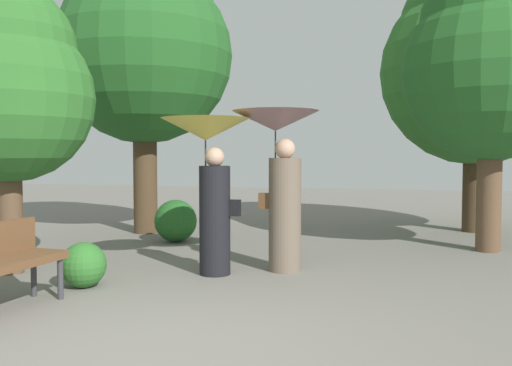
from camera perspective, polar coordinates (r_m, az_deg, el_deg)
The scene contains 9 objects.
ground_plane at distance 4.33m, azimuth -10.78°, elevation -17.22°, with size 40.00×40.00×0.00m, color slate.
person_left at distance 6.77m, azimuth -4.90°, elevation 2.01°, with size 1.10×1.10×1.94m.
person_right at distance 6.95m, azimuth 2.49°, elevation 2.18°, with size 1.11×1.11×2.04m.
tree_near_left at distance 10.75m, azimuth -11.63°, elevation 14.39°, with size 3.30×3.30×5.55m.
tree_near_right at distance 11.42m, azimuth 22.01°, elevation 12.13°, with size 3.58×3.58×5.33m.
tree_mid_left at distance 7.51m, azimuth -24.51°, elevation 9.48°, with size 2.10×2.10×3.62m.
tree_mid_right at distance 9.19m, azimuth 23.40°, elevation 11.99°, with size 2.69×2.69×4.54m.
bush_path_left at distance 6.47m, azimuth -17.56°, elevation -8.15°, with size 0.51×0.51×0.51m, color #2D6B28.
bush_path_right at distance 9.40m, azimuth -8.38°, elevation -3.93°, with size 0.72×0.72×0.72m, color #235B23.
Camera 1 is at (1.71, -3.69, 1.50)m, focal length 38.34 mm.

